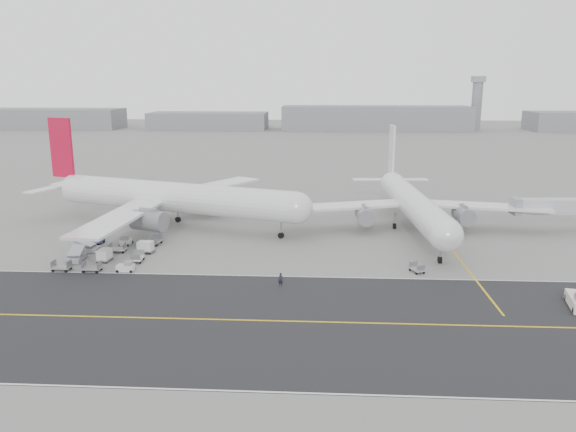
# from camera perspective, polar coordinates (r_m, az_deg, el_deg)

# --- Properties ---
(ground) EXTENTS (700.00, 700.00, 0.00)m
(ground) POSITION_cam_1_polar(r_m,az_deg,el_deg) (84.99, -1.86, -5.63)
(ground) COLOR gray
(ground) RESTS_ON ground
(taxiway) EXTENTS (220.00, 59.00, 0.03)m
(taxiway) POSITION_cam_1_polar(r_m,az_deg,el_deg) (67.98, 1.07, -10.66)
(taxiway) COLOR #252527
(taxiway) RESTS_ON ground
(horizon_buildings) EXTENTS (520.00, 28.00, 28.00)m
(horizon_buildings) POSITION_cam_1_polar(r_m,az_deg,el_deg) (341.88, 7.13, 8.68)
(horizon_buildings) COLOR gray
(horizon_buildings) RESTS_ON ground
(control_tower) EXTENTS (7.00, 7.00, 31.25)m
(control_tower) POSITION_cam_1_polar(r_m,az_deg,el_deg) (357.42, 18.63, 10.91)
(control_tower) COLOR gray
(control_tower) RESTS_ON ground
(airliner_a) EXTENTS (57.74, 56.64, 20.65)m
(airliner_a) POSITION_cam_1_polar(r_m,az_deg,el_deg) (112.12, -12.05, 1.92)
(airliner_a) COLOR silver
(airliner_a) RESTS_ON ground
(airliner_b) EXTENTS (52.33, 53.04, 18.28)m
(airliner_b) POSITION_cam_1_polar(r_m,az_deg,el_deg) (110.21, 12.48, 1.35)
(airliner_b) COLOR silver
(airliner_b) RESTS_ON ground
(jet_bridge) EXTENTS (17.22, 4.43, 6.46)m
(jet_bridge) POSITION_cam_1_polar(r_m,az_deg,el_deg) (117.97, 25.59, 0.73)
(jet_bridge) COLOR gray
(jet_bridge) RESTS_ON ground
(gse_cluster) EXTENTS (18.63, 22.69, 2.09)m
(gse_cluster) POSITION_cam_1_polar(r_m,az_deg,el_deg) (96.27, -17.48, -3.96)
(gse_cluster) COLOR gray
(gse_cluster) RESTS_ON ground
(stray_dolly) EXTENTS (2.23, 2.71, 1.44)m
(stray_dolly) POSITION_cam_1_polar(r_m,az_deg,el_deg) (86.67, 12.95, -5.60)
(stray_dolly) COLOR silver
(stray_dolly) RESTS_ON ground
(ground_crew_a) EXTENTS (0.81, 0.65, 1.94)m
(ground_crew_a) POSITION_cam_1_polar(r_m,az_deg,el_deg) (78.65, -0.76, -6.48)
(ground_crew_a) COLOR black
(ground_crew_a) RESTS_ON ground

